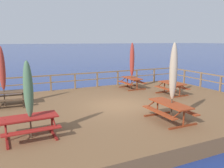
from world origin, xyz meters
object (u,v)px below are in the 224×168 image
patio_umbrella_tall_back_right (173,72)px  picnic_table_back_right (170,108)px  patio_umbrella_tall_mid_left (28,90)px  picnic_table_mid_left (4,96)px  patio_umbrella_tall_back_left (2,69)px  patio_umbrella_short_mid (132,60)px  picnic_table_back_left (172,86)px  picnic_table_front_left (132,81)px  patio_umbrella_short_front (172,68)px  picnic_table_mid_centre (30,122)px

patio_umbrella_tall_back_right → picnic_table_back_right: bearing=153.8°
patio_umbrella_tall_mid_left → patio_umbrella_tall_back_right: patio_umbrella_tall_back_right is taller
picnic_table_mid_left → patio_umbrella_tall_mid_left: patio_umbrella_tall_mid_left is taller
patio_umbrella_tall_back_left → patio_umbrella_tall_back_right: bearing=-40.3°
patio_umbrella_tall_mid_left → patio_umbrella_short_mid: 9.40m
picnic_table_back_left → patio_umbrella_tall_back_left: bearing=170.6°
picnic_table_front_left → picnic_table_back_left: bearing=-64.6°
picnic_table_mid_left → picnic_table_front_left: (8.25, 1.16, -0.01)m
picnic_table_mid_left → patio_umbrella_tall_back_right: patio_umbrella_tall_back_right is taller
picnic_table_back_left → patio_umbrella_short_front: size_ratio=0.70×
picnic_table_mid_centre → patio_umbrella_tall_mid_left: bearing=-71.7°
picnic_table_mid_centre → patio_umbrella_short_mid: size_ratio=0.60×
picnic_table_front_left → picnic_table_mid_left: bearing=-172.0°
picnic_table_mid_left → patio_umbrella_tall_back_right: bearing=-40.2°
picnic_table_mid_centre → patio_umbrella_tall_back_left: (-0.74, 4.66, 1.40)m
picnic_table_mid_left → picnic_table_front_left: size_ratio=1.31×
picnic_table_back_left → patio_umbrella_tall_mid_left: size_ratio=0.67×
picnic_table_mid_centre → picnic_table_back_left: bearing=19.3°
picnic_table_mid_left → patio_umbrella_short_front: (9.49, -1.55, 1.09)m
patio_umbrella_short_mid → picnic_table_back_right: bearing=-106.3°
picnic_table_mid_centre → patio_umbrella_tall_back_right: patio_umbrella_tall_back_right is taller
patio_umbrella_short_mid → picnic_table_back_left: bearing=-62.7°
patio_umbrella_tall_back_left → picnic_table_back_left: bearing=-9.4°
picnic_table_back_left → patio_umbrella_tall_back_right: size_ratio=0.55×
patio_umbrella_tall_mid_left → patio_umbrella_short_front: (8.71, 3.17, -0.07)m
picnic_table_back_right → picnic_table_mid_left: bearing=139.7°
picnic_table_mid_centre → patio_umbrella_short_mid: bearing=37.7°
patio_umbrella_tall_back_left → patio_umbrella_tall_mid_left: bearing=-80.8°
picnic_table_back_left → picnic_table_front_left: bearing=115.4°
picnic_table_mid_centre → picnic_table_front_left: 9.48m
picnic_table_front_left → picnic_table_back_right: bearing=-106.8°
picnic_table_mid_centre → patio_umbrella_short_front: bearing=19.5°
patio_umbrella_tall_back_right → patio_umbrella_short_front: patio_umbrella_tall_back_right is taller
picnic_table_back_left → patio_umbrella_tall_mid_left: patio_umbrella_tall_mid_left is taller
picnic_table_back_left → patio_umbrella_short_front: 1.10m
picnic_table_front_left → patio_umbrella_short_mid: (-0.08, -0.08, 1.49)m
picnic_table_back_right → picnic_table_front_left: 6.78m
patio_umbrella_tall_back_right → patio_umbrella_short_front: 4.96m
picnic_table_mid_centre → patio_umbrella_tall_back_left: 4.92m
patio_umbrella_short_front → picnic_table_mid_centre: bearing=-160.5°
picnic_table_back_right → patio_umbrella_tall_back_left: patio_umbrella_tall_back_left is taller
patio_umbrella_tall_mid_left → patio_umbrella_short_mid: size_ratio=0.84×
picnic_table_mid_centre → picnic_table_mid_left: 4.71m
picnic_table_front_left → patio_umbrella_tall_mid_left: (-7.47, -5.88, 1.17)m
picnic_table_mid_left → patio_umbrella_tall_mid_left: (0.78, -4.72, 1.15)m
patio_umbrella_tall_back_right → picnic_table_front_left: bearing=73.8°
picnic_table_mid_left → picnic_table_back_right: bearing=-40.3°
patio_umbrella_tall_mid_left → patio_umbrella_short_front: bearing=20.0°
picnic_table_mid_centre → picnic_table_front_left: same height
picnic_table_back_right → patio_umbrella_tall_back_right: (0.07, -0.03, 1.52)m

